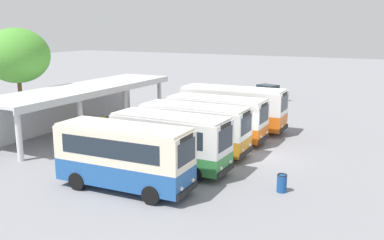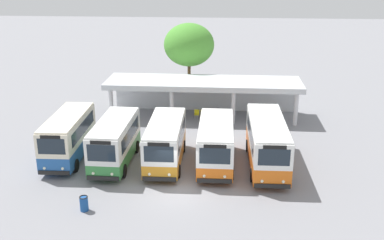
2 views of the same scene
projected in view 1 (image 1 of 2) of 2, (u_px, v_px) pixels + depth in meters
ground_plane at (263, 157)px, 26.46m from camera, size 180.00×180.00×0.00m
city_bus_nearest_orange at (124, 155)px, 20.84m from camera, size 2.43×6.95×3.25m
city_bus_second_in_row at (170, 140)px, 23.65m from camera, size 2.40×6.77×3.18m
city_bus_middle_cream at (195, 127)px, 26.83m from camera, size 2.47×6.95×3.11m
city_bus_fourth_amber at (217, 117)px, 29.91m from camera, size 2.48×6.96×3.09m
city_bus_fifth_blue at (233, 107)px, 33.01m from camera, size 2.57×8.14×3.32m
parked_car_flank at (269, 92)px, 47.14m from camera, size 3.14×4.39×1.62m
terminal_canopy at (80, 96)px, 33.32m from camera, size 17.50×4.59×3.40m
waiting_chair_end_by_column at (91, 125)px, 32.68m from camera, size 0.45×0.45×0.86m
waiting_chair_second_from_end at (95, 124)px, 33.17m from camera, size 0.45×0.45×0.86m
waiting_chair_middle_seat at (100, 122)px, 33.66m from camera, size 0.45×0.45×0.86m
waiting_chair_fourth_seat at (105, 121)px, 34.16m from camera, size 0.45×0.45×0.86m
roadside_tree_behind_canopy at (17, 56)px, 33.14m from camera, size 4.99×4.99×7.81m
litter_bin_apron at (282, 183)px, 20.83m from camera, size 0.49×0.49×0.90m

